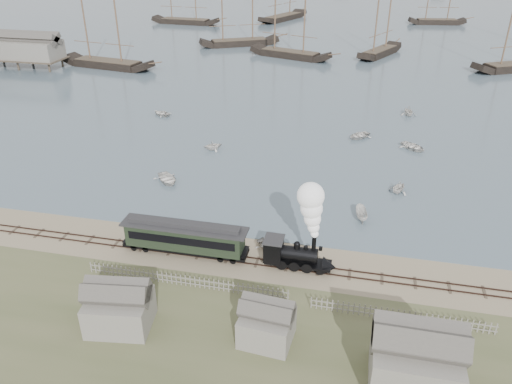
# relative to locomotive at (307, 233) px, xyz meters

# --- Properties ---
(ground) EXTENTS (600.00, 600.00, 0.00)m
(ground) POSITION_rel_locomotive_xyz_m (-3.77, 2.00, -4.02)
(ground) COLOR gray
(ground) RESTS_ON ground
(harbor_water) EXTENTS (600.00, 336.00, 0.06)m
(harbor_water) POSITION_rel_locomotive_xyz_m (-3.77, 172.00, -3.99)
(harbor_water) COLOR #4A5C6A
(harbor_water) RESTS_ON ground
(rail_track) EXTENTS (120.00, 1.80, 0.16)m
(rail_track) POSITION_rel_locomotive_xyz_m (-3.77, 0.00, -3.98)
(rail_track) COLOR #32211B
(rail_track) RESTS_ON ground
(picket_fence_west) EXTENTS (19.00, 0.10, 1.20)m
(picket_fence_west) POSITION_rel_locomotive_xyz_m (-10.27, -5.00, -4.02)
(picket_fence_west) COLOR gray
(picket_fence_west) RESTS_ON ground
(picket_fence_east) EXTENTS (15.00, 0.10, 1.20)m
(picket_fence_east) POSITION_rel_locomotive_xyz_m (8.73, -5.50, -4.02)
(picket_fence_east) COLOR gray
(picket_fence_east) RESTS_ON ground
(shed_left) EXTENTS (5.00, 4.00, 4.10)m
(shed_left) POSITION_rel_locomotive_xyz_m (-13.77, -11.00, -4.02)
(shed_left) COLOR gray
(shed_left) RESTS_ON ground
(shed_mid) EXTENTS (4.00, 3.50, 3.60)m
(shed_mid) POSITION_rel_locomotive_xyz_m (-1.77, -10.00, -4.02)
(shed_mid) COLOR gray
(shed_mid) RESTS_ON ground
(shed_right) EXTENTS (6.00, 5.00, 5.10)m
(shed_right) POSITION_rel_locomotive_xyz_m (9.23, -12.00, -4.02)
(shed_right) COLOR gray
(shed_right) RESTS_ON ground
(locomotive) EXTENTS (6.96, 2.60, 8.68)m
(locomotive) POSITION_rel_locomotive_xyz_m (0.00, 0.00, 0.00)
(locomotive) COLOR black
(locomotive) RESTS_ON ground
(passenger_coach) EXTENTS (12.71, 2.45, 3.09)m
(passenger_coach) POSITION_rel_locomotive_xyz_m (-12.11, -0.00, -2.05)
(passenger_coach) COLOR black
(passenger_coach) RESTS_ON ground
(beached_dinghy) EXTENTS (3.86, 4.13, 0.70)m
(beached_dinghy) POSITION_rel_locomotive_xyz_m (-3.86, 2.56, -3.67)
(beached_dinghy) COLOR silver
(beached_dinghy) RESTS_ON ground
(rowboat_0) EXTENTS (5.13, 5.02, 0.87)m
(rowboat_0) POSITION_rel_locomotive_xyz_m (-19.79, 14.50, -3.52)
(rowboat_0) COLOR silver
(rowboat_0) RESTS_ON harbor_water
(rowboat_1) EXTENTS (3.50, 3.60, 1.45)m
(rowboat_1) POSITION_rel_locomotive_xyz_m (-17.14, 25.94, -3.23)
(rowboat_1) COLOR silver
(rowboat_1) RESTS_ON harbor_water
(rowboat_2) EXTENTS (3.28, 1.73, 1.20)m
(rowboat_2) POSITION_rel_locomotive_xyz_m (4.88, 10.49, -3.35)
(rowboat_2) COLOR silver
(rowboat_2) RESTS_ON harbor_water
(rowboat_3) EXTENTS (4.94, 4.98, 0.85)m
(rowboat_3) POSITION_rel_locomotive_xyz_m (11.69, 32.57, -3.53)
(rowboat_3) COLOR silver
(rowboat_3) RESTS_ON harbor_water
(rowboat_4) EXTENTS (3.61, 3.46, 1.47)m
(rowboat_4) POSITION_rel_locomotive_xyz_m (9.14, 18.00, -3.22)
(rowboat_4) COLOR silver
(rowboat_4) RESTS_ON harbor_water
(rowboat_6) EXTENTS (3.91, 4.36, 0.74)m
(rowboat_6) POSITION_rel_locomotive_xyz_m (-30.49, 38.89, -3.58)
(rowboat_6) COLOR silver
(rowboat_6) RESTS_ON harbor_water
(rowboat_7) EXTENTS (3.78, 3.50, 1.64)m
(rowboat_7) POSITION_rel_locomotive_xyz_m (11.67, 48.08, -3.13)
(rowboat_7) COLOR silver
(rowboat_7) RESTS_ON harbor_water
(rowboat_8) EXTENTS (4.84, 4.75, 0.82)m
(rowboat_8) POSITION_rel_locomotive_xyz_m (3.67, 35.45, -3.55)
(rowboat_8) COLOR silver
(rowboat_8) RESTS_ON harbor_water
(schooner_0) EXTENTS (23.86, 9.27, 20.00)m
(schooner_0) POSITION_rel_locomotive_xyz_m (-55.80, 68.13, 6.04)
(schooner_0) COLOR black
(schooner_0) RESTS_ON harbor_water
(schooner_1) EXTENTS (21.85, 14.88, 20.00)m
(schooner_1) POSITION_rel_locomotive_xyz_m (-31.70, 98.98, 6.04)
(schooner_1) COLOR black
(schooner_1) RESTS_ON harbor_water
(schooner_2) EXTENTS (21.82, 11.65, 20.00)m
(schooner_2) POSITION_rel_locomotive_xyz_m (-15.59, 87.55, 6.04)
(schooner_2) COLOR black
(schooner_2) RESTS_ON harbor_water
(schooner_3) EXTENTS (11.85, 18.84, 20.00)m
(schooner_3) POSITION_rel_locomotive_xyz_m (6.61, 94.73, 6.04)
(schooner_3) COLOR black
(schooner_3) RESTS_ON harbor_water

